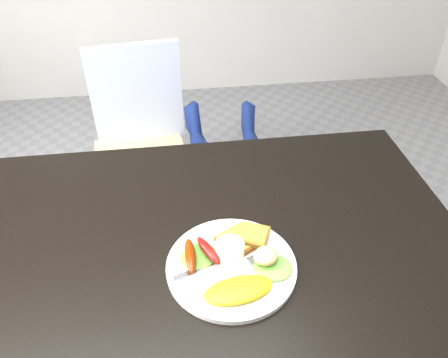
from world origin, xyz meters
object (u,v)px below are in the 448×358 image
at_px(person, 252,79).
at_px(plate, 231,266).
at_px(dining_table, 210,245).
at_px(dining_chair, 143,163).

xyz_separation_m(person, plate, (-0.17, -0.68, -0.10)).
bearing_deg(dining_table, person, 70.93).
height_order(dining_table, dining_chair, dining_table).
xyz_separation_m(dining_table, person, (0.20, 0.59, 0.13)).
xyz_separation_m(dining_chair, plate, (0.24, -0.82, 0.31)).
bearing_deg(plate, dining_chair, 105.93).
relative_size(person, plate, 6.10).
bearing_deg(person, dining_table, 69.97).
bearing_deg(dining_table, plate, -67.34).
xyz_separation_m(dining_table, plate, (0.04, -0.09, 0.03)).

